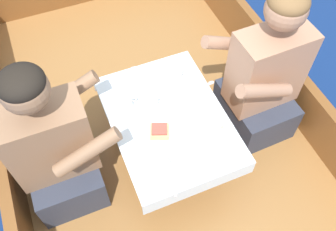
{
  "coord_description": "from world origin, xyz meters",
  "views": [
    {
      "loc": [
        -0.43,
        -1.19,
        2.38
      ],
      "look_at": [
        0.0,
        -0.14,
        0.77
      ],
      "focal_mm": 40.0,
      "sensor_mm": 36.0,
      "label": 1
    }
  ],
  "objects_px": {
    "person_starboard": "(263,80)",
    "coffee_cup_port": "(125,102)",
    "tin_can": "(217,124)",
    "coffee_cup_starboard": "(176,74)",
    "person_port": "(55,150)",
    "coffee_cup_center": "(153,102)",
    "sandwich": "(159,131)"
  },
  "relations": [
    {
      "from": "person_starboard",
      "to": "coffee_cup_port",
      "type": "xyz_separation_m",
      "value": [
        -0.78,
        0.13,
        0.03
      ]
    },
    {
      "from": "coffee_cup_port",
      "to": "tin_can",
      "type": "relative_size",
      "value": 1.6
    },
    {
      "from": "person_starboard",
      "to": "coffee_cup_starboard",
      "type": "height_order",
      "value": "person_starboard"
    },
    {
      "from": "person_port",
      "to": "coffee_cup_center",
      "type": "xyz_separation_m",
      "value": [
        0.55,
        0.06,
        0.04
      ]
    },
    {
      "from": "sandwich",
      "to": "tin_can",
      "type": "height_order",
      "value": "sandwich"
    },
    {
      "from": "coffee_cup_port",
      "to": "tin_can",
      "type": "distance_m",
      "value": 0.5
    },
    {
      "from": "sandwich",
      "to": "coffee_cup_center",
      "type": "xyz_separation_m",
      "value": [
        0.03,
        0.18,
        0.0
      ]
    },
    {
      "from": "person_starboard",
      "to": "coffee_cup_starboard",
      "type": "distance_m",
      "value": 0.5
    },
    {
      "from": "person_port",
      "to": "person_starboard",
      "type": "bearing_deg",
      "value": -0.21
    },
    {
      "from": "person_starboard",
      "to": "coffee_cup_port",
      "type": "relative_size",
      "value": 9.43
    },
    {
      "from": "person_port",
      "to": "coffee_cup_starboard",
      "type": "xyz_separation_m",
      "value": [
        0.75,
        0.2,
        0.04
      ]
    },
    {
      "from": "person_port",
      "to": "person_starboard",
      "type": "relative_size",
      "value": 0.97
    },
    {
      "from": "coffee_cup_port",
      "to": "tin_can",
      "type": "height_order",
      "value": "coffee_cup_port"
    },
    {
      "from": "coffee_cup_starboard",
      "to": "tin_can",
      "type": "height_order",
      "value": "coffee_cup_starboard"
    },
    {
      "from": "sandwich",
      "to": "person_starboard",
      "type": "bearing_deg",
      "value": 9.31
    },
    {
      "from": "sandwich",
      "to": "coffee_cup_port",
      "type": "bearing_deg",
      "value": 113.17
    },
    {
      "from": "person_starboard",
      "to": "coffee_cup_center",
      "type": "bearing_deg",
      "value": -8.12
    },
    {
      "from": "person_starboard",
      "to": "coffee_cup_center",
      "type": "xyz_separation_m",
      "value": [
        -0.64,
        0.07,
        0.03
      ]
    },
    {
      "from": "coffee_cup_starboard",
      "to": "tin_can",
      "type": "bearing_deg",
      "value": -80.85
    },
    {
      "from": "coffee_cup_center",
      "to": "sandwich",
      "type": "bearing_deg",
      "value": -100.54
    },
    {
      "from": "person_starboard",
      "to": "tin_can",
      "type": "relative_size",
      "value": 15.06
    },
    {
      "from": "person_starboard",
      "to": "sandwich",
      "type": "relative_size",
      "value": 8.48
    },
    {
      "from": "tin_can",
      "to": "coffee_cup_port",
      "type": "bearing_deg",
      "value": 141.93
    },
    {
      "from": "person_port",
      "to": "sandwich",
      "type": "distance_m",
      "value": 0.53
    },
    {
      "from": "person_starboard",
      "to": "coffee_cup_center",
      "type": "distance_m",
      "value": 0.65
    },
    {
      "from": "coffee_cup_port",
      "to": "person_starboard",
      "type": "bearing_deg",
      "value": -9.14
    },
    {
      "from": "coffee_cup_starboard",
      "to": "person_starboard",
      "type": "bearing_deg",
      "value": -25.13
    },
    {
      "from": "coffee_cup_center",
      "to": "tin_can",
      "type": "distance_m",
      "value": 0.36
    },
    {
      "from": "person_starboard",
      "to": "tin_can",
      "type": "distance_m",
      "value": 0.43
    },
    {
      "from": "coffee_cup_starboard",
      "to": "coffee_cup_center",
      "type": "bearing_deg",
      "value": -144.89
    },
    {
      "from": "sandwich",
      "to": "coffee_cup_port",
      "type": "distance_m",
      "value": 0.26
    },
    {
      "from": "coffee_cup_port",
      "to": "person_port",
      "type": "bearing_deg",
      "value": -164.45
    }
  ]
}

